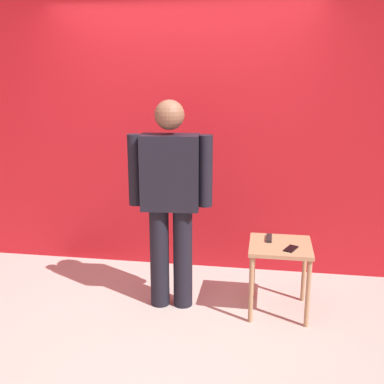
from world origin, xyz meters
The scene contains 6 objects.
ground_plane centered at (0.00, 0.00, 0.00)m, with size 12.00×12.00×0.00m, color #B7B2A8.
back_wall_red centered at (0.00, 1.35, 1.49)m, with size 5.13×0.12×2.97m, color #B41820.
standing_person centered at (0.05, 0.46, 0.94)m, with size 0.67×0.26×1.68m.
side_table centered at (0.92, 0.49, 0.48)m, with size 0.48×0.48×0.57m.
cell_phone centered at (1.00, 0.40, 0.58)m, with size 0.07×0.14×0.01m, color black.
tv_remote centered at (0.83, 0.59, 0.58)m, with size 0.04×0.17×0.02m, color black.
Camera 1 is at (0.79, -3.04, 1.89)m, focal length 44.06 mm.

